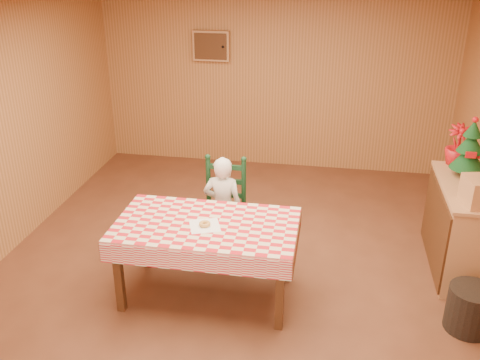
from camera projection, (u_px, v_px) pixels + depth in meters
name	position (u px, v px, depth m)	size (l,w,h in m)	color
ground	(237.00, 273.00, 5.45)	(6.00, 6.00, 0.00)	brown
cabin_walls	(246.00, 84.00, 5.18)	(5.10, 6.05, 2.65)	#AC713E
dining_table	(206.00, 231.00, 4.84)	(1.66, 0.96, 0.77)	#4B2914
ladder_chair	(224.00, 210.00, 5.62)	(0.44, 0.40, 1.08)	black
seated_child	(223.00, 208.00, 5.55)	(0.41, 0.27, 1.12)	silver
napkin	(205.00, 226.00, 4.76)	(0.26, 0.26, 0.00)	white
donut	(205.00, 224.00, 4.75)	(0.10, 0.10, 0.04)	gold
shelf_unit	(461.00, 228.00, 5.36)	(0.54, 1.24, 0.93)	tan
christmas_tree	(470.00, 150.00, 5.27)	(0.34, 0.34, 0.62)	#4B2914
flower_arrangement	(458.00, 145.00, 5.58)	(0.24, 0.24, 0.44)	#B51016
storage_bin	(470.00, 309.00, 4.59)	(0.40, 0.40, 0.40)	black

